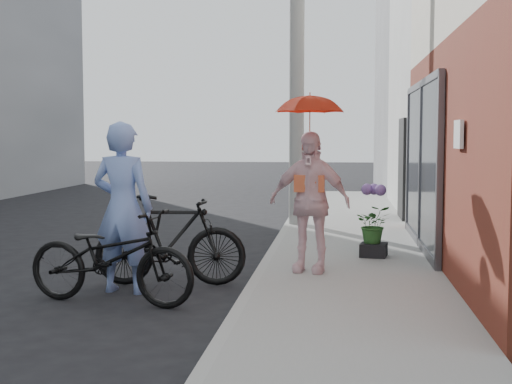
% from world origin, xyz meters
% --- Properties ---
extents(ground, '(80.00, 80.00, 0.00)m').
position_xyz_m(ground, '(0.00, 0.00, 0.00)').
color(ground, black).
rests_on(ground, ground).
extents(sidewalk, '(2.20, 24.00, 0.12)m').
position_xyz_m(sidewalk, '(2.10, 2.00, 0.06)').
color(sidewalk, gray).
rests_on(sidewalk, ground).
extents(curb, '(0.12, 24.00, 0.12)m').
position_xyz_m(curb, '(0.94, 2.00, 0.06)').
color(curb, '#9E9E99').
rests_on(curb, ground).
extents(east_building_far, '(8.00, 8.00, 7.00)m').
position_xyz_m(east_building_far, '(7.20, 16.00, 3.50)').
color(east_building_far, slate).
rests_on(east_building_far, ground).
extents(utility_pole, '(0.28, 0.28, 7.00)m').
position_xyz_m(utility_pole, '(1.10, 6.00, 3.50)').
color(utility_pole, '#9E9E99').
rests_on(utility_pole, ground).
extents(officer, '(0.78, 0.57, 1.97)m').
position_xyz_m(officer, '(-0.55, 0.36, 0.98)').
color(officer, '#7D98DE').
rests_on(officer, ground).
extents(bike_left, '(2.03, 1.03, 1.02)m').
position_xyz_m(bike_left, '(-0.51, -0.21, 0.51)').
color(bike_left, black).
rests_on(bike_left, ground).
extents(bike_right, '(1.87, 0.68, 1.10)m').
position_xyz_m(bike_right, '(-0.10, 0.81, 0.55)').
color(bike_right, black).
rests_on(bike_right, ground).
extents(kimono_woman, '(1.09, 0.65, 1.74)m').
position_xyz_m(kimono_woman, '(1.55, 1.26, 0.99)').
color(kimono_woman, '#FFD5DC').
rests_on(kimono_woman, sidewalk).
extents(parasol, '(0.82, 0.82, 0.72)m').
position_xyz_m(parasol, '(1.55, 1.26, 2.22)').
color(parasol, red).
rests_on(parasol, kimono_woman).
extents(planter, '(0.41, 0.41, 0.19)m').
position_xyz_m(planter, '(2.40, 2.45, 0.21)').
color(planter, black).
rests_on(planter, sidewalk).
extents(potted_plant, '(0.48, 0.42, 0.53)m').
position_xyz_m(potted_plant, '(2.40, 2.45, 0.57)').
color(potted_plant, '#2A5F26').
rests_on(potted_plant, planter).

